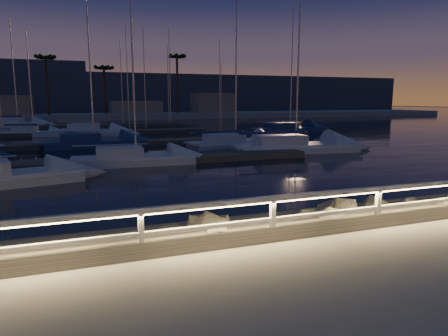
{
  "coord_description": "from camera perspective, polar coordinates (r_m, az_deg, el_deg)",
  "views": [
    {
      "loc": [
        -3.08,
        -7.94,
        3.24
      ],
      "look_at": [
        1.26,
        4.0,
        1.04
      ],
      "focal_mm": 32.0,
      "sensor_mm": 36.0,
      "label": 1
    }
  ],
  "objects": [
    {
      "name": "sailboat_g",
      "position": [
        33.87,
        -18.44,
        3.54
      ],
      "size": [
        8.33,
        3.13,
        13.82
      ],
      "rotation": [
        0.0,
        0.0,
        0.08
      ],
      "color": "navy",
      "rests_on": "ground"
    },
    {
      "name": "sailboat_i",
      "position": [
        46.3,
        -25.73,
        4.59
      ],
      "size": [
        6.49,
        3.11,
        10.73
      ],
      "rotation": [
        0.0,
        0.0,
        -0.21
      ],
      "color": "silver",
      "rests_on": "ground"
    },
    {
      "name": "riprap",
      "position": [
        10.4,
        -4.53,
        -9.65
      ],
      "size": [
        33.31,
        3.05,
        1.38
      ],
      "color": "slate",
      "rests_on": "ground"
    },
    {
      "name": "ground",
      "position": [
        9.11,
        1.15,
        -11.01
      ],
      "size": [
        400.0,
        400.0,
        0.0
      ],
      "primitive_type": "plane",
      "color": "#9A958B",
      "rests_on": "ground"
    },
    {
      "name": "sailboat_j",
      "position": [
        45.8,
        -18.43,
        5.07
      ],
      "size": [
        8.19,
        5.34,
        13.65
      ],
      "rotation": [
        0.0,
        0.0,
        -0.43
      ],
      "color": "silver",
      "rests_on": "ground"
    },
    {
      "name": "floating_docks",
      "position": [
        40.72,
        -15.59,
        4.33
      ],
      "size": [
        22.0,
        36.0,
        0.4
      ],
      "color": "#5A534A",
      "rests_on": "ground"
    },
    {
      "name": "palm_center",
      "position": [
        81.29,
        -16.8,
        13.32
      ],
      "size": [
        3.0,
        3.0,
        9.7
      ],
      "color": "brown",
      "rests_on": "ground"
    },
    {
      "name": "sailboat_n",
      "position": [
        62.76,
        -27.52,
        5.64
      ],
      "size": [
        8.92,
        5.04,
        14.69
      ],
      "rotation": [
        0.0,
        0.0,
        -0.32
      ],
      "color": "silver",
      "rests_on": "ground"
    },
    {
      "name": "sailboat_l",
      "position": [
        46.9,
        9.15,
        5.54
      ],
      "size": [
        9.34,
        3.57,
        15.42
      ],
      "rotation": [
        0.0,
        0.0,
        0.09
      ],
      "color": "navy",
      "rests_on": "ground"
    },
    {
      "name": "palm_left",
      "position": [
        80.39,
        -24.15,
        13.91
      ],
      "size": [
        3.0,
        3.0,
        11.2
      ],
      "color": "brown",
      "rests_on": "ground"
    },
    {
      "name": "sailboat_h",
      "position": [
        32.36,
        1.33,
        3.74
      ],
      "size": [
        8.53,
        3.69,
        13.98
      ],
      "rotation": [
        0.0,
        0.0,
        0.15
      ],
      "color": "silver",
      "rests_on": "ground"
    },
    {
      "name": "sailboat_c",
      "position": [
        24.29,
        -12.91,
        1.43
      ],
      "size": [
        7.42,
        2.56,
        12.41
      ],
      "rotation": [
        0.0,
        0.0,
        -0.04
      ],
      "color": "silver",
      "rests_on": "ground"
    },
    {
      "name": "harbor_water",
      "position": [
        39.51,
        -15.41,
        3.35
      ],
      "size": [
        400.0,
        440.0,
        0.6
      ],
      "color": "black",
      "rests_on": "ground"
    },
    {
      "name": "palm_right",
      "position": [
        82.56,
        -6.75,
        15.16
      ],
      "size": [
        3.0,
        3.0,
        12.2
      ],
      "color": "brown",
      "rests_on": "ground"
    },
    {
      "name": "distant_hills",
      "position": [
        142.91,
        -28.02,
        9.29
      ],
      "size": [
        230.0,
        37.5,
        18.0
      ],
      "color": "#333E50",
      "rests_on": "ground"
    },
    {
      "name": "sailboat_d",
      "position": [
        29.78,
        9.74,
        3.15
      ],
      "size": [
        9.86,
        3.95,
        16.24
      ],
      "rotation": [
        0.0,
        0.0,
        -0.11
      ],
      "color": "silver",
      "rests_on": "ground"
    },
    {
      "name": "far_shore",
      "position": [
        82.1,
        -18.04,
        7.28
      ],
      "size": [
        160.0,
        14.0,
        5.2
      ],
      "color": "#9A958B",
      "rests_on": "ground"
    },
    {
      "name": "guard_rail",
      "position": [
        8.84,
        0.76,
        -6.37
      ],
      "size": [
        44.11,
        0.12,
        1.06
      ],
      "color": "silver",
      "rests_on": "ground"
    }
  ]
}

